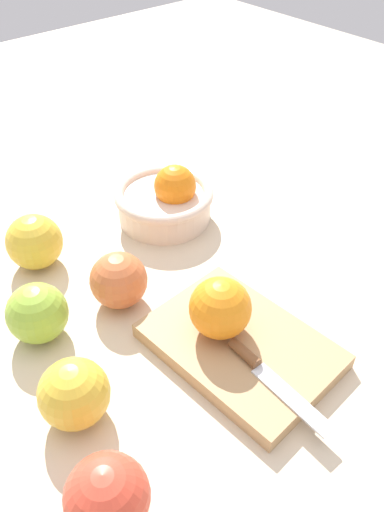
{
  "coord_description": "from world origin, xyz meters",
  "views": [
    {
      "loc": [
        0.41,
        -0.28,
        0.52
      ],
      "look_at": [
        -0.02,
        0.09,
        0.04
      ],
      "focal_mm": 36.19,
      "sensor_mm": 36.0,
      "label": 1
    }
  ],
  "objects_px": {
    "cutting_board": "(240,346)",
    "bowl": "(166,200)",
    "knife": "(264,372)",
    "apple_front_right": "(74,393)",
    "apple_front_left_2": "(34,242)",
    "orange_on_board": "(220,308)",
    "apple_front_left": "(37,313)",
    "apple_mid_left": "(119,280)",
    "apple_front_right_2": "(107,497)"
  },
  "relations": [
    {
      "from": "bowl",
      "to": "cutting_board",
      "type": "relative_size",
      "value": 0.71
    },
    {
      "from": "cutting_board",
      "to": "apple_front_right",
      "type": "bearing_deg",
      "value": -104.87
    },
    {
      "from": "cutting_board",
      "to": "orange_on_board",
      "type": "distance_m",
      "value": 0.06
    },
    {
      "from": "apple_mid_left",
      "to": "apple_front_right_2",
      "type": "bearing_deg",
      "value": -36.27
    },
    {
      "from": "cutting_board",
      "to": "apple_front_right",
      "type": "height_order",
      "value": "apple_front_right"
    },
    {
      "from": "apple_front_left_2",
      "to": "knife",
      "type": "bearing_deg",
      "value": 14.48
    },
    {
      "from": "bowl",
      "to": "orange_on_board",
      "type": "xyz_separation_m",
      "value": [
        0.26,
        -0.12,
        0.02
      ]
    },
    {
      "from": "apple_front_left",
      "to": "bowl",
      "type": "bearing_deg",
      "value": 108.89
    },
    {
      "from": "cutting_board",
      "to": "apple_front_left",
      "type": "xyz_separation_m",
      "value": [
        -0.19,
        -0.18,
        0.03
      ]
    },
    {
      "from": "knife",
      "to": "apple_front_right_2",
      "type": "bearing_deg",
      "value": -87.31
    },
    {
      "from": "knife",
      "to": "apple_front_right_2",
      "type": "relative_size",
      "value": 1.89
    },
    {
      "from": "orange_on_board",
      "to": "apple_mid_left",
      "type": "xyz_separation_m",
      "value": [
        -0.14,
        -0.06,
        -0.02
      ]
    },
    {
      "from": "apple_mid_left",
      "to": "apple_front_right_2",
      "type": "distance_m",
      "value": 0.3
    },
    {
      "from": "bowl",
      "to": "apple_front_right",
      "type": "xyz_separation_m",
      "value": [
        0.23,
        -0.31,
        0.0
      ]
    },
    {
      "from": "apple_mid_left",
      "to": "apple_front_left_2",
      "type": "xyz_separation_m",
      "value": [
        -0.15,
        -0.05,
        0.0
      ]
    },
    {
      "from": "knife",
      "to": "apple_mid_left",
      "type": "xyz_separation_m",
      "value": [
        -0.23,
        -0.05,
        0.01
      ]
    },
    {
      "from": "bowl",
      "to": "apple_front_left_2",
      "type": "height_order",
      "value": "bowl"
    },
    {
      "from": "cutting_board",
      "to": "knife",
      "type": "distance_m",
      "value": 0.06
    },
    {
      "from": "cutting_board",
      "to": "orange_on_board",
      "type": "relative_size",
      "value": 2.94
    },
    {
      "from": "knife",
      "to": "apple_front_left",
      "type": "distance_m",
      "value": 0.29
    },
    {
      "from": "knife",
      "to": "apple_mid_left",
      "type": "relative_size",
      "value": 1.95
    },
    {
      "from": "apple_front_right",
      "to": "apple_mid_left",
      "type": "xyz_separation_m",
      "value": [
        -0.12,
        0.14,
        -0.0
      ]
    },
    {
      "from": "apple_mid_left",
      "to": "apple_front_left_2",
      "type": "height_order",
      "value": "apple_front_left_2"
    },
    {
      "from": "bowl",
      "to": "knife",
      "type": "xyz_separation_m",
      "value": [
        0.34,
        -0.12,
        -0.01
      ]
    },
    {
      "from": "knife",
      "to": "apple_front_left",
      "type": "xyz_separation_m",
      "value": [
        -0.25,
        -0.16,
        0.01
      ]
    },
    {
      "from": "bowl",
      "to": "orange_on_board",
      "type": "relative_size",
      "value": 2.1
    },
    {
      "from": "cutting_board",
      "to": "orange_on_board",
      "type": "height_order",
      "value": "orange_on_board"
    },
    {
      "from": "apple_front_right_2",
      "to": "apple_front_left_2",
      "type": "bearing_deg",
      "value": 161.99
    },
    {
      "from": "apple_front_right_2",
      "to": "apple_front_right",
      "type": "bearing_deg",
      "value": 163.66
    },
    {
      "from": "orange_on_board",
      "to": "apple_front_left",
      "type": "relative_size",
      "value": 0.99
    },
    {
      "from": "apple_front_right",
      "to": "cutting_board",
      "type": "bearing_deg",
      "value": 75.13
    },
    {
      "from": "apple_front_left_2",
      "to": "apple_front_right",
      "type": "bearing_deg",
      "value": -18.74
    },
    {
      "from": "cutting_board",
      "to": "knife",
      "type": "bearing_deg",
      "value": -16.25
    },
    {
      "from": "bowl",
      "to": "apple_mid_left",
      "type": "distance_m",
      "value": 0.21
    },
    {
      "from": "cutting_board",
      "to": "bowl",
      "type": "bearing_deg",
      "value": 159.41
    },
    {
      "from": "apple_front_right_2",
      "to": "apple_front_left",
      "type": "bearing_deg",
      "value": 166.49
    },
    {
      "from": "apple_front_right",
      "to": "bowl",
      "type": "bearing_deg",
      "value": 126.84
    },
    {
      "from": "cutting_board",
      "to": "apple_front_right",
      "type": "relative_size",
      "value": 2.87
    },
    {
      "from": "cutting_board",
      "to": "apple_mid_left",
      "type": "bearing_deg",
      "value": -159.82
    },
    {
      "from": "bowl",
      "to": "apple_mid_left",
      "type": "xyz_separation_m",
      "value": [
        0.11,
        -0.17,
        0.0
      ]
    },
    {
      "from": "apple_mid_left",
      "to": "orange_on_board",
      "type": "bearing_deg",
      "value": 21.19
    },
    {
      "from": "apple_front_left",
      "to": "apple_front_right",
      "type": "distance_m",
      "value": 0.14
    },
    {
      "from": "apple_front_right",
      "to": "apple_front_left_2",
      "type": "distance_m",
      "value": 0.28
    },
    {
      "from": "bowl",
      "to": "knife",
      "type": "height_order",
      "value": "bowl"
    },
    {
      "from": "knife",
      "to": "apple_mid_left",
      "type": "height_order",
      "value": "apple_mid_left"
    },
    {
      "from": "knife",
      "to": "apple_front_left_2",
      "type": "distance_m",
      "value": 0.39
    },
    {
      "from": "apple_front_left_2",
      "to": "apple_mid_left",
      "type": "bearing_deg",
      "value": 18.36
    },
    {
      "from": "knife",
      "to": "apple_front_right",
      "type": "relative_size",
      "value": 1.93
    },
    {
      "from": "cutting_board",
      "to": "apple_front_left",
      "type": "distance_m",
      "value": 0.26
    },
    {
      "from": "cutting_board",
      "to": "apple_front_right",
      "type": "xyz_separation_m",
      "value": [
        -0.05,
        -0.2,
        0.03
      ]
    }
  ]
}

